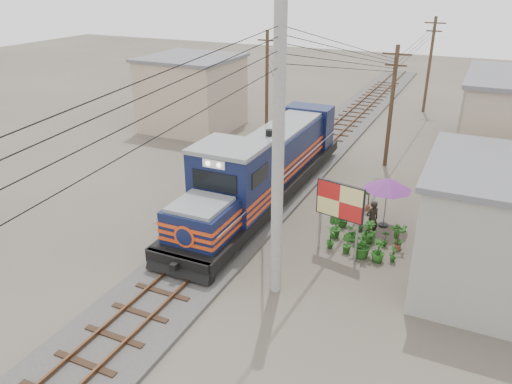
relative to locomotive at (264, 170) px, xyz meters
The scene contains 15 objects.
ground 6.53m from the locomotive, 90.00° to the right, with size 120.00×120.00×0.00m, color #473F35.
ballast 4.04m from the locomotive, 90.00° to the left, with size 3.60×70.00×0.16m, color #595651.
track 3.97m from the locomotive, 90.00° to the left, with size 1.15×70.00×0.12m.
locomotive is the anchor object (origin of this frame).
utility_pole_main 8.33m from the locomotive, 62.78° to the right, with size 0.40×0.40×10.00m.
wooden_pole_mid 9.13m from the locomotive, 59.68° to the left, with size 1.60×0.24×7.00m.
wooden_pole_far 22.33m from the locomotive, 77.52° to the left, with size 1.60×0.24×7.50m.
wooden_pole_left 12.87m from the locomotive, 113.15° to the left, with size 1.60×0.24×7.00m.
power_lines 6.25m from the locomotive, 93.70° to the left, with size 9.65×19.00×3.30m.
shophouse_back 19.17m from the locomotive, 54.98° to the left, with size 6.30×6.30×4.20m.
shophouse_left 13.96m from the locomotive, 135.89° to the left, with size 6.30×6.30×5.20m.
billboard 5.98m from the locomotive, 36.13° to the right, with size 2.02×0.55×3.16m.
market_umbrella 6.05m from the locomotive, ahead, with size 2.80×2.80×2.37m.
vendor 5.97m from the locomotive, 14.16° to the right, with size 0.63×0.42×1.74m, color black.
plant_nursery 6.10m from the locomotive, 24.63° to the right, with size 3.33×3.18×1.14m.
Camera 1 is at (9.25, -14.60, 10.61)m, focal length 35.00 mm.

